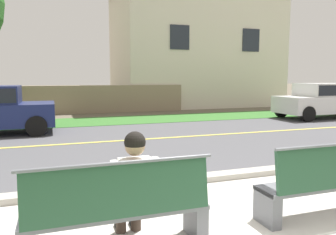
{
  "coord_description": "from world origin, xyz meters",
  "views": [
    {
      "loc": [
        -1.96,
        -2.79,
        1.8
      ],
      "look_at": [
        0.24,
        3.51,
        1.0
      ],
      "focal_mm": 35.71,
      "sensor_mm": 36.0,
      "label": 1
    }
  ],
  "objects_px": {
    "bench_right": "(329,183)",
    "car_white_far": "(324,99)",
    "bench_left": "(119,211)",
    "seated_person_white": "(133,183)"
  },
  "relations": [
    {
      "from": "bench_left",
      "to": "bench_right",
      "type": "height_order",
      "value": "same"
    },
    {
      "from": "car_white_far",
      "to": "bench_left",
      "type": "bearing_deg",
      "value": -142.0
    },
    {
      "from": "bench_right",
      "to": "car_white_far",
      "type": "xyz_separation_m",
      "value": [
        8.11,
        8.46,
        0.39
      ]
    },
    {
      "from": "seated_person_white",
      "to": "bench_right",
      "type": "bearing_deg",
      "value": -3.89
    },
    {
      "from": "bench_left",
      "to": "car_white_far",
      "type": "bearing_deg",
      "value": 38.0
    },
    {
      "from": "bench_left",
      "to": "car_white_far",
      "type": "distance_m",
      "value": 13.74
    },
    {
      "from": "bench_right",
      "to": "car_white_far",
      "type": "bearing_deg",
      "value": 46.22
    },
    {
      "from": "seated_person_white",
      "to": "car_white_far",
      "type": "relative_size",
      "value": 0.29
    },
    {
      "from": "seated_person_white",
      "to": "car_white_far",
      "type": "xyz_separation_m",
      "value": [
        10.63,
        8.29,
        0.18
      ]
    },
    {
      "from": "bench_right",
      "to": "seated_person_white",
      "type": "height_order",
      "value": "seated_person_white"
    }
  ]
}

